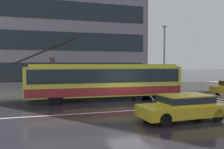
{
  "coord_description": "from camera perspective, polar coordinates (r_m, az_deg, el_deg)",
  "views": [
    {
      "loc": [
        -5.08,
        -13.64,
        2.79
      ],
      "look_at": [
        -0.07,
        3.61,
        1.93
      ],
      "focal_mm": 36.06,
      "sensor_mm": 36.0,
      "label": 1
    }
  ],
  "objects": [
    {
      "name": "ground_plane",
      "position": [
        14.82,
        4.2,
        -8.12
      ],
      "size": [
        160.0,
        160.0,
        0.0
      ],
      "primitive_type": "plane",
      "color": "#27232B"
    },
    {
      "name": "sidewalk_slab",
      "position": [
        23.99,
        -3.86,
        -3.78
      ],
      "size": [
        80.0,
        10.0,
        0.14
      ],
      "primitive_type": "cube",
      "color": "gray",
      "rests_on": "ground_plane"
    },
    {
      "name": "crosswalk_stripe_edge_near",
      "position": [
        19.06,
        21.2,
        -5.85
      ],
      "size": [
        0.44,
        4.4,
        0.01
      ],
      "primitive_type": "cube",
      "color": "beige",
      "rests_on": "ground_plane"
    },
    {
      "name": "crosswalk_stripe_inner_a",
      "position": [
        19.62,
        23.3,
        -5.65
      ],
      "size": [
        0.44,
        4.4,
        0.01
      ],
      "primitive_type": "cube",
      "color": "beige",
      "rests_on": "ground_plane"
    },
    {
      "name": "crosswalk_stripe_center",
      "position": [
        20.2,
        25.28,
        -5.46
      ],
      "size": [
        0.44,
        4.4,
        0.01
      ],
      "primitive_type": "cube",
      "color": "beige",
      "rests_on": "ground_plane"
    },
    {
      "name": "lane_centre_line",
      "position": [
        13.72,
        5.97,
        -9.0
      ],
      "size": [
        72.0,
        0.14,
        0.01
      ],
      "primitive_type": "cube",
      "color": "silver",
      "rests_on": "ground_plane"
    },
    {
      "name": "trolleybus",
      "position": [
        17.28,
        -1.72,
        -1.45
      ],
      "size": [
        12.42,
        2.98,
        4.65
      ],
      "color": "yellow",
      "rests_on": "ground_plane"
    },
    {
      "name": "taxi_oncoming_near",
      "position": [
        11.78,
        17.73,
        -7.61
      ],
      "size": [
        4.48,
        1.89,
        1.39
      ],
      "color": "yellow",
      "rests_on": "ground_plane"
    },
    {
      "name": "bus_shelter",
      "position": [
        19.97,
        -9.37,
        0.5
      ],
      "size": [
        4.3,
        1.74,
        2.49
      ],
      "color": "gray",
      "rests_on": "sidewalk_slab"
    },
    {
      "name": "pedestrian_at_shelter",
      "position": [
        21.3,
        8.79,
        -0.19
      ],
      "size": [
        1.53,
        1.53,
        1.93
      ],
      "color": "#5E5551",
      "rests_on": "sidewalk_slab"
    },
    {
      "name": "pedestrian_approaching_curb",
      "position": [
        19.59,
        -13.03,
        -0.44
      ],
      "size": [
        1.0,
        1.0,
        2.03
      ],
      "color": "black",
      "rests_on": "sidewalk_slab"
    },
    {
      "name": "pedestrian_walking_past",
      "position": [
        20.47,
        5.56,
        -2.07
      ],
      "size": [
        0.44,
        0.44,
        1.6
      ],
      "color": "black",
      "rests_on": "sidewalk_slab"
    },
    {
      "name": "street_lamp",
      "position": [
        22.18,
        13.12,
        5.57
      ],
      "size": [
        0.6,
        0.32,
        6.35
      ],
      "color": "#919498",
      "rests_on": "sidewalk_slab"
    },
    {
      "name": "street_tree_bare",
      "position": [
        20.43,
        -14.57,
        0.35
      ],
      "size": [
        2.07,
        1.92,
        3.23
      ],
      "color": "brown",
      "rests_on": "sidewalk_slab"
    }
  ]
}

